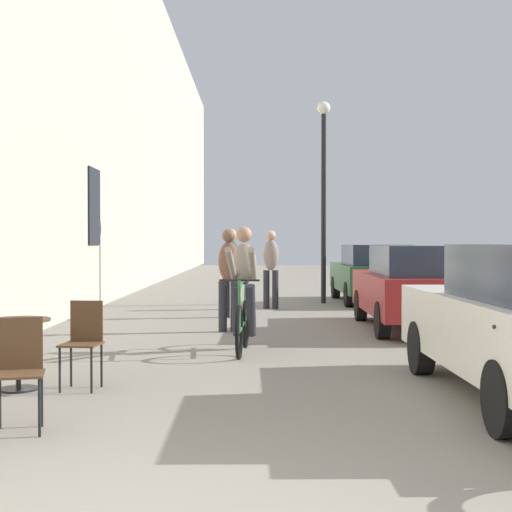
{
  "coord_description": "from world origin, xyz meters",
  "views": [
    {
      "loc": [
        0.42,
        -3.58,
        1.5
      ],
      "look_at": [
        0.45,
        14.78,
        1.15
      ],
      "focal_mm": 52.27,
      "sensor_mm": 36.0,
      "label": 1
    }
  ],
  "objects_px": {
    "street_lamp": "(322,176)",
    "parked_car_third": "(372,273)",
    "pedestrian_mid": "(230,268)",
    "cafe_chair_mid_toward_street": "(82,338)",
    "cafe_chair_near_toward_street": "(18,366)",
    "cyclist_on_bicycle": "(242,292)",
    "pedestrian_far": "(269,265)",
    "cafe_table_mid": "(17,339)",
    "parked_car_second": "(415,286)",
    "pedestrian_near": "(227,274)"
  },
  "relations": [
    {
      "from": "cafe_table_mid",
      "to": "pedestrian_near",
      "type": "height_order",
      "value": "pedestrian_near"
    },
    {
      "from": "cyclist_on_bicycle",
      "to": "cafe_table_mid",
      "type": "bearing_deg",
      "value": -129.66
    },
    {
      "from": "cafe_chair_mid_toward_street",
      "to": "cyclist_on_bicycle",
      "type": "height_order",
      "value": "cyclist_on_bicycle"
    },
    {
      "from": "cafe_chair_near_toward_street",
      "to": "pedestrian_mid",
      "type": "xyz_separation_m",
      "value": [
        1.38,
        8.84,
        0.47
      ]
    },
    {
      "from": "street_lamp",
      "to": "parked_car_second",
      "type": "height_order",
      "value": "street_lamp"
    },
    {
      "from": "parked_car_second",
      "to": "parked_car_third",
      "type": "relative_size",
      "value": 1.01
    },
    {
      "from": "pedestrian_far",
      "to": "cafe_chair_near_toward_street",
      "type": "bearing_deg",
      "value": -101.63
    },
    {
      "from": "street_lamp",
      "to": "pedestrian_mid",
      "type": "bearing_deg",
      "value": -122.26
    },
    {
      "from": "cafe_table_mid",
      "to": "pedestrian_near",
      "type": "relative_size",
      "value": 0.42
    },
    {
      "from": "cyclist_on_bicycle",
      "to": "parked_car_third",
      "type": "height_order",
      "value": "cyclist_on_bicycle"
    },
    {
      "from": "parked_car_second",
      "to": "cafe_chair_mid_toward_street",
      "type": "bearing_deg",
      "value": -131.55
    },
    {
      "from": "cafe_chair_near_toward_street",
      "to": "street_lamp",
      "type": "distance_m",
      "value": 12.98
    },
    {
      "from": "cafe_chair_mid_toward_street",
      "to": "pedestrian_mid",
      "type": "relative_size",
      "value": 0.51
    },
    {
      "from": "pedestrian_far",
      "to": "parked_car_second",
      "type": "relative_size",
      "value": 0.43
    },
    {
      "from": "cafe_table_mid",
      "to": "pedestrian_near",
      "type": "distance_m",
      "value": 5.25
    },
    {
      "from": "cafe_chair_mid_toward_street",
      "to": "cyclist_on_bicycle",
      "type": "bearing_deg",
      "value": 58.71
    },
    {
      "from": "cafe_table_mid",
      "to": "parked_car_second",
      "type": "height_order",
      "value": "parked_car_second"
    },
    {
      "from": "cafe_table_mid",
      "to": "cafe_chair_mid_toward_street",
      "type": "height_order",
      "value": "cafe_chair_mid_toward_street"
    },
    {
      "from": "street_lamp",
      "to": "cafe_table_mid",
      "type": "bearing_deg",
      "value": -110.88
    },
    {
      "from": "street_lamp",
      "to": "parked_car_third",
      "type": "distance_m",
      "value": 2.68
    },
    {
      "from": "cafe_chair_near_toward_street",
      "to": "cafe_chair_mid_toward_street",
      "type": "distance_m",
      "value": 1.7
    },
    {
      "from": "cafe_table_mid",
      "to": "pedestrian_mid",
      "type": "distance_m",
      "value": 7.48
    },
    {
      "from": "parked_car_second",
      "to": "pedestrian_mid",
      "type": "bearing_deg",
      "value": 147.04
    },
    {
      "from": "cafe_chair_mid_toward_street",
      "to": "pedestrian_far",
      "type": "height_order",
      "value": "pedestrian_far"
    },
    {
      "from": "cafe_chair_mid_toward_street",
      "to": "cyclist_on_bicycle",
      "type": "xyz_separation_m",
      "value": [
        1.59,
        2.61,
        0.29
      ]
    },
    {
      "from": "pedestrian_far",
      "to": "street_lamp",
      "type": "bearing_deg",
      "value": 49.07
    },
    {
      "from": "cafe_chair_near_toward_street",
      "to": "pedestrian_near",
      "type": "distance_m",
      "value": 6.64
    },
    {
      "from": "cyclist_on_bicycle",
      "to": "pedestrian_far",
      "type": "xyz_separation_m",
      "value": [
        0.51,
        6.4,
        0.18
      ]
    },
    {
      "from": "cafe_chair_near_toward_street",
      "to": "pedestrian_near",
      "type": "height_order",
      "value": "pedestrian_near"
    },
    {
      "from": "pedestrian_far",
      "to": "street_lamp",
      "type": "height_order",
      "value": "street_lamp"
    },
    {
      "from": "pedestrian_far",
      "to": "parked_car_second",
      "type": "xyz_separation_m",
      "value": [
        2.39,
        -3.95,
        -0.25
      ]
    },
    {
      "from": "cafe_table_mid",
      "to": "cyclist_on_bicycle",
      "type": "xyz_separation_m",
      "value": [
        2.23,
        2.69,
        0.29
      ]
    },
    {
      "from": "pedestrian_far",
      "to": "parked_car_second",
      "type": "distance_m",
      "value": 4.63
    },
    {
      "from": "parked_car_second",
      "to": "parked_car_third",
      "type": "height_order",
      "value": "parked_car_second"
    },
    {
      "from": "pedestrian_far",
      "to": "parked_car_third",
      "type": "relative_size",
      "value": 0.44
    },
    {
      "from": "cafe_chair_near_toward_street",
      "to": "pedestrian_near",
      "type": "xyz_separation_m",
      "value": [
        1.42,
        6.47,
        0.45
      ]
    },
    {
      "from": "cafe_chair_mid_toward_street",
      "to": "street_lamp",
      "type": "distance_m",
      "value": 11.36
    },
    {
      "from": "pedestrian_mid",
      "to": "street_lamp",
      "type": "bearing_deg",
      "value": 57.74
    },
    {
      "from": "pedestrian_near",
      "to": "pedestrian_mid",
      "type": "bearing_deg",
      "value": 90.88
    },
    {
      "from": "cafe_chair_mid_toward_street",
      "to": "pedestrian_mid",
      "type": "distance_m",
      "value": 7.27
    },
    {
      "from": "cafe_chair_near_toward_street",
      "to": "street_lamp",
      "type": "xyz_separation_m",
      "value": [
        3.51,
        12.22,
        2.59
      ]
    },
    {
      "from": "parked_car_second",
      "to": "parked_car_third",
      "type": "xyz_separation_m",
      "value": [
        0.15,
        5.62,
        -0.0
      ]
    },
    {
      "from": "cafe_chair_near_toward_street",
      "to": "pedestrian_far",
      "type": "relative_size",
      "value": 0.51
    },
    {
      "from": "cafe_chair_near_toward_street",
      "to": "cafe_table_mid",
      "type": "height_order",
      "value": "cafe_chair_near_toward_street"
    },
    {
      "from": "cafe_chair_near_toward_street",
      "to": "parked_car_second",
      "type": "height_order",
      "value": "parked_car_second"
    },
    {
      "from": "pedestrian_far",
      "to": "parked_car_second",
      "type": "bearing_deg",
      "value": -58.83
    },
    {
      "from": "cafe_table_mid",
      "to": "pedestrian_mid",
      "type": "relative_size",
      "value": 0.41
    },
    {
      "from": "cafe_chair_mid_toward_street",
      "to": "parked_car_third",
      "type": "distance_m",
      "value": 11.65
    },
    {
      "from": "cyclist_on_bicycle",
      "to": "pedestrian_near",
      "type": "height_order",
      "value": "same"
    },
    {
      "from": "cafe_chair_near_toward_street",
      "to": "parked_car_third",
      "type": "xyz_separation_m",
      "value": [
        4.75,
        12.38,
        0.22
      ]
    }
  ]
}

